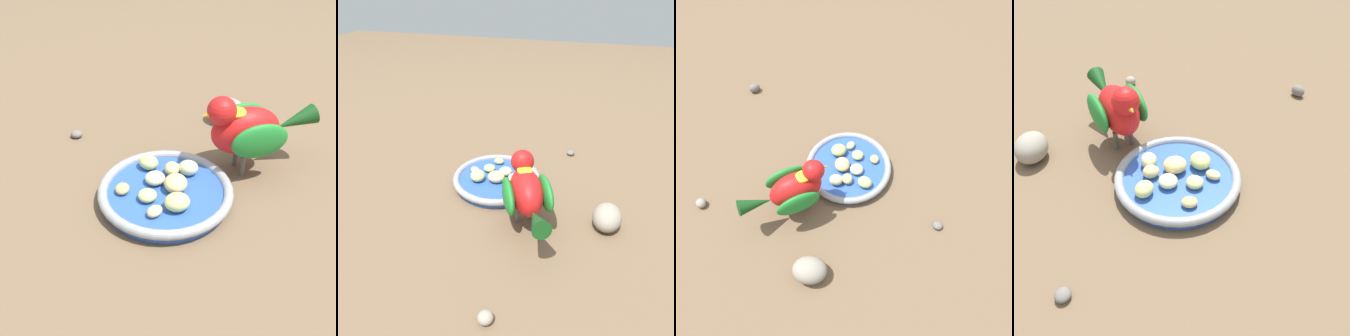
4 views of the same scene
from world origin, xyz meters
The scene contains 16 objects.
ground_plane centered at (0.00, 0.00, 0.00)m, with size 4.00×4.00×0.00m, color brown.
feeding_bowl centered at (0.02, -0.02, 0.01)m, with size 0.21×0.21×0.03m.
apple_piece_0 centered at (0.05, 0.01, 0.03)m, with size 0.03×0.03×0.02m, color #C6D17A.
apple_piece_1 centered at (0.01, -0.02, 0.03)m, with size 0.04×0.04×0.03m, color #E5C67F.
apple_piece_2 centered at (0.03, 0.04, 0.03)m, with size 0.03×0.02×0.01m, color #E5C67F.
apple_piece_3 centered at (0.04, -0.03, 0.03)m, with size 0.03×0.03×0.02m, color beige.
apple_piece_4 centered at (0.00, 0.02, 0.03)m, with size 0.04×0.03×0.03m, color #C6D17A.
apple_piece_5 centered at (0.09, 0.00, 0.03)m, with size 0.03×0.02×0.01m, color tan.
apple_piece_6 centered at (-0.01, -0.06, 0.03)m, with size 0.03×0.03×0.02m, color beige.
apple_piece_7 centered at (0.02, -0.06, 0.03)m, with size 0.03×0.02×0.02m, color #E5C67F.
apple_piece_8 centered at (0.06, -0.07, 0.03)m, with size 0.03×0.03×0.02m, color #C6D17A.
parrot centered at (-0.09, -0.12, 0.08)m, with size 0.19×0.13×0.14m.
rock_large centered at (-0.06, -0.27, 0.03)m, with size 0.07×0.06×0.05m, color gray.
pebble_0 centered at (-0.32, -0.11, 0.01)m, with size 0.02×0.02×0.02m, color gray.
pebble_1 centered at (0.22, -0.17, 0.01)m, with size 0.02×0.02×0.01m, color slate.
pebble_2 centered at (-0.25, 0.27, 0.01)m, with size 0.03×0.02×0.02m, color slate.
Camera 4 is at (0.46, -0.03, 0.44)m, focal length 39.11 mm.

